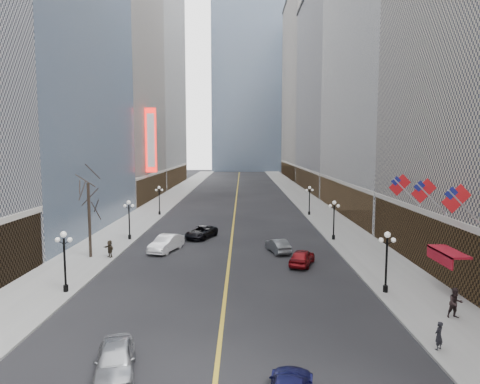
{
  "coord_description": "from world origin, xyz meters",
  "views": [
    {
      "loc": [
        1.24,
        -0.57,
        10.81
      ],
      "look_at": [
        1.15,
        17.64,
        8.87
      ],
      "focal_mm": 32.0,
      "sensor_mm": 36.0,
      "label": 1
    }
  ],
  "objects_px": {
    "streetlamp_east_2": "(334,216)",
    "car_nb_mid": "(166,243)",
    "streetlamp_east_3": "(309,197)",
    "car_nb_far": "(201,232)",
    "car_sb_far": "(278,246)",
    "car_sb_mid": "(302,257)",
    "streetlamp_west_3": "(159,197)",
    "ped_ne_corner": "(439,336)",
    "streetlamp_west_1": "(64,255)",
    "streetlamp_east_1": "(387,255)",
    "streetlamp_west_2": "(129,216)",
    "car_nb_near": "(115,360)"
  },
  "relations": [
    {
      "from": "streetlamp_east_2",
      "to": "car_nb_mid",
      "type": "xyz_separation_m",
      "value": [
        -18.44,
        -5.14,
        -2.06
      ]
    },
    {
      "from": "streetlamp_east_2",
      "to": "streetlamp_east_3",
      "type": "height_order",
      "value": "same"
    },
    {
      "from": "car_nb_far",
      "to": "car_sb_far",
      "type": "relative_size",
      "value": 1.22
    },
    {
      "from": "car_sb_mid",
      "to": "car_nb_far",
      "type": "bearing_deg",
      "value": -28.15
    },
    {
      "from": "car_nb_far",
      "to": "car_sb_mid",
      "type": "height_order",
      "value": "car_sb_mid"
    },
    {
      "from": "streetlamp_west_3",
      "to": "car_nb_far",
      "type": "relative_size",
      "value": 0.88
    },
    {
      "from": "streetlamp_east_2",
      "to": "ped_ne_corner",
      "type": "relative_size",
      "value": 2.96
    },
    {
      "from": "streetlamp_west_1",
      "to": "car_sb_far",
      "type": "relative_size",
      "value": 1.07
    },
    {
      "from": "streetlamp_east_3",
      "to": "streetlamp_west_1",
      "type": "bearing_deg",
      "value": -123.25
    },
    {
      "from": "streetlamp_west_1",
      "to": "car_sb_mid",
      "type": "height_order",
      "value": "streetlamp_west_1"
    },
    {
      "from": "car_nb_mid",
      "to": "car_sb_mid",
      "type": "height_order",
      "value": "car_nb_mid"
    },
    {
      "from": "streetlamp_east_1",
      "to": "streetlamp_west_1",
      "type": "bearing_deg",
      "value": 180.0
    },
    {
      "from": "car_nb_far",
      "to": "ped_ne_corner",
      "type": "xyz_separation_m",
      "value": [
        15.22,
        -28.28,
        0.2
      ]
    },
    {
      "from": "streetlamp_west_3",
      "to": "car_sb_mid",
      "type": "bearing_deg",
      "value": -56.79
    },
    {
      "from": "streetlamp_west_1",
      "to": "streetlamp_west_2",
      "type": "distance_m",
      "value": 18.0
    },
    {
      "from": "streetlamp_east_1",
      "to": "car_nb_mid",
      "type": "relative_size",
      "value": 0.88
    },
    {
      "from": "streetlamp_east_1",
      "to": "car_sb_mid",
      "type": "relative_size",
      "value": 1.03
    },
    {
      "from": "streetlamp_west_3",
      "to": "car_sb_mid",
      "type": "distance_m",
      "value": 33.9
    },
    {
      "from": "car_nb_near",
      "to": "car_nb_mid",
      "type": "height_order",
      "value": "car_nb_mid"
    },
    {
      "from": "streetlamp_west_3",
      "to": "car_sb_far",
      "type": "xyz_separation_m",
      "value": [
        16.7,
        -23.53,
        -2.21
      ]
    },
    {
      "from": "streetlamp_west_3",
      "to": "car_nb_near",
      "type": "distance_m",
      "value": 47.93
    },
    {
      "from": "car_sb_far",
      "to": "ped_ne_corner",
      "type": "bearing_deg",
      "value": 92.01
    },
    {
      "from": "car_nb_far",
      "to": "car_sb_far",
      "type": "height_order",
      "value": "car_nb_far"
    },
    {
      "from": "car_nb_mid",
      "to": "car_sb_mid",
      "type": "relative_size",
      "value": 1.17
    },
    {
      "from": "streetlamp_west_1",
      "to": "car_nb_near",
      "type": "bearing_deg",
      "value": -58.23
    },
    {
      "from": "ped_ne_corner",
      "to": "car_nb_near",
      "type": "bearing_deg",
      "value": -26.73
    },
    {
      "from": "streetlamp_west_1",
      "to": "car_nb_far",
      "type": "height_order",
      "value": "streetlamp_west_1"
    },
    {
      "from": "streetlamp_east_3",
      "to": "streetlamp_west_2",
      "type": "distance_m",
      "value": 29.68
    },
    {
      "from": "car_nb_near",
      "to": "car_sb_far",
      "type": "relative_size",
      "value": 1.08
    },
    {
      "from": "streetlamp_west_2",
      "to": "car_nb_mid",
      "type": "distance_m",
      "value": 7.57
    },
    {
      "from": "streetlamp_west_2",
      "to": "car_sb_mid",
      "type": "relative_size",
      "value": 1.03
    },
    {
      "from": "car_nb_far",
      "to": "car_sb_mid",
      "type": "bearing_deg",
      "value": -27.05
    },
    {
      "from": "streetlamp_east_2",
      "to": "streetlamp_west_1",
      "type": "height_order",
      "value": "same"
    },
    {
      "from": "streetlamp_east_2",
      "to": "streetlamp_west_3",
      "type": "xyz_separation_m",
      "value": [
        -23.6,
        18.0,
        0.0
      ]
    },
    {
      "from": "streetlamp_east_2",
      "to": "streetlamp_west_1",
      "type": "bearing_deg",
      "value": -142.67
    },
    {
      "from": "streetlamp_east_1",
      "to": "car_nb_far",
      "type": "xyz_separation_m",
      "value": [
        -15.42,
        19.32,
        -2.19
      ]
    },
    {
      "from": "streetlamp_west_1",
      "to": "car_nb_far",
      "type": "relative_size",
      "value": 0.88
    },
    {
      "from": "streetlamp_east_3",
      "to": "streetlamp_east_1",
      "type": "bearing_deg",
      "value": -90.0
    },
    {
      "from": "streetlamp_west_1",
      "to": "car_sb_mid",
      "type": "xyz_separation_m",
      "value": [
        18.53,
        7.7,
        -2.16
      ]
    },
    {
      "from": "ped_ne_corner",
      "to": "streetlamp_west_2",
      "type": "bearing_deg",
      "value": -84.13
    },
    {
      "from": "car_sb_far",
      "to": "streetlamp_west_1",
      "type": "bearing_deg",
      "value": 21.41
    },
    {
      "from": "streetlamp_east_2",
      "to": "car_nb_near",
      "type": "xyz_separation_m",
      "value": [
        -16.56,
        -29.37,
        -2.12
      ]
    },
    {
      "from": "streetlamp_west_3",
      "to": "car_sb_mid",
      "type": "height_order",
      "value": "streetlamp_west_3"
    },
    {
      "from": "ped_ne_corner",
      "to": "streetlamp_west_3",
      "type": "bearing_deg",
      "value": -97.59
    },
    {
      "from": "car_nb_near",
      "to": "car_sb_mid",
      "type": "xyz_separation_m",
      "value": [
        11.49,
        19.06,
        -0.03
      ]
    },
    {
      "from": "streetlamp_east_1",
      "to": "car_nb_near",
      "type": "height_order",
      "value": "streetlamp_east_1"
    },
    {
      "from": "streetlamp_east_1",
      "to": "car_nb_mid",
      "type": "xyz_separation_m",
      "value": [
        -18.44,
        12.86,
        -2.06
      ]
    },
    {
      "from": "car_nb_near",
      "to": "car_sb_far",
      "type": "distance_m",
      "value": 25.73
    },
    {
      "from": "streetlamp_east_2",
      "to": "streetlamp_east_3",
      "type": "relative_size",
      "value": 1.0
    },
    {
      "from": "car_nb_far",
      "to": "car_sb_mid",
      "type": "relative_size",
      "value": 1.17
    }
  ]
}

